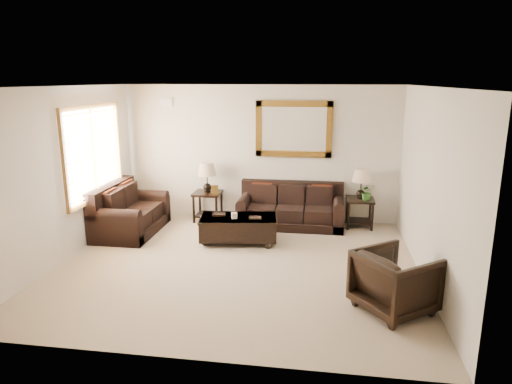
% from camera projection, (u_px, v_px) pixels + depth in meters
% --- Properties ---
extents(room, '(5.51, 5.01, 2.71)m').
position_uv_depth(room, '(236.00, 180.00, 6.76)').
color(room, gray).
rests_on(room, ground).
extents(window, '(0.07, 1.96, 1.66)m').
position_uv_depth(window, '(94.00, 153.00, 7.96)').
color(window, white).
rests_on(window, room).
extents(mirror, '(1.50, 0.06, 1.10)m').
position_uv_depth(mirror, '(294.00, 129.00, 8.91)').
color(mirror, '#512A10').
rests_on(mirror, room).
extents(air_vent, '(0.25, 0.02, 0.18)m').
position_uv_depth(air_vent, '(166.00, 102.00, 9.17)').
color(air_vent, '#999999').
rests_on(air_vent, room).
extents(sofa, '(2.03, 0.88, 0.83)m').
position_uv_depth(sofa, '(291.00, 210.00, 8.93)').
color(sofa, black).
rests_on(sofa, room).
extents(loveseat, '(0.96, 1.62, 0.91)m').
position_uv_depth(loveseat, '(128.00, 215.00, 8.52)').
color(loveseat, black).
rests_on(loveseat, room).
extents(end_table_left, '(0.54, 0.54, 1.19)m').
position_uv_depth(end_table_left, '(207.00, 183.00, 9.14)').
color(end_table_left, black).
rests_on(end_table_left, room).
extents(end_table_right, '(0.52, 0.52, 1.15)m').
position_uv_depth(end_table_right, '(361.00, 189.00, 8.72)').
color(end_table_right, black).
rests_on(end_table_right, room).
extents(coffee_table, '(1.43, 0.91, 0.57)m').
position_uv_depth(coffee_table, '(238.00, 226.00, 8.02)').
color(coffee_table, black).
rests_on(coffee_table, room).
extents(armchair, '(1.12, 1.13, 0.85)m').
position_uv_depth(armchair, '(396.00, 279.00, 5.57)').
color(armchair, black).
rests_on(armchair, floor).
extents(potted_plant, '(0.29, 0.32, 0.25)m').
position_uv_depth(potted_plant, '(367.00, 194.00, 8.63)').
color(potted_plant, '#2A561D').
rests_on(potted_plant, end_table_right).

